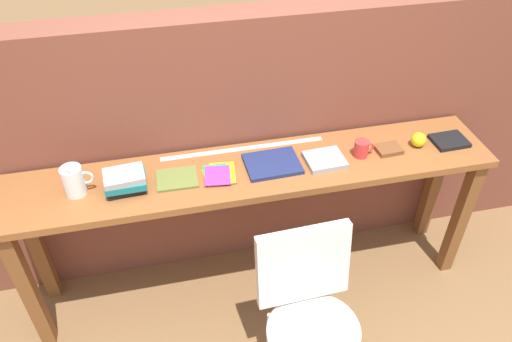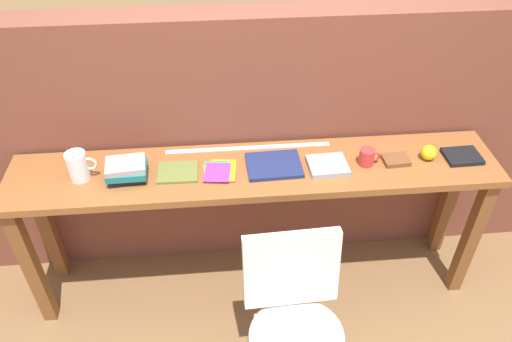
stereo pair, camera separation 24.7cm
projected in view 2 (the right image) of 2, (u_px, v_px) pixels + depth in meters
name	position (u px, v px, depth m)	size (l,w,h in m)	color
ground_plane	(260.00, 320.00, 2.85)	(40.00, 40.00, 0.00)	brown
brick_wall_back	(250.00, 144.00, 2.85)	(6.00, 0.20, 1.56)	brown
sideboard	(255.00, 189.00, 2.61)	(2.50, 0.44, 0.88)	brown
chair_white_moulded	(295.00, 313.00, 2.27)	(0.46, 0.47, 0.89)	silver
pitcher_white	(78.00, 166.00, 2.41)	(0.14, 0.10, 0.18)	white
book_stack_leftmost	(126.00, 170.00, 2.43)	(0.20, 0.16, 0.10)	black
magazine_cycling	(178.00, 172.00, 2.49)	(0.20, 0.16, 0.01)	olive
pamphlet_pile_colourful	(219.00, 171.00, 2.49)	(0.17, 0.19, 0.01)	orange
book_open_centre	(274.00, 165.00, 2.52)	(0.27, 0.22, 0.02)	navy
book_grey_hardcover	(328.00, 165.00, 2.52)	(0.20, 0.17, 0.03)	#9E9EA3
mug	(367.00, 157.00, 2.52)	(0.11, 0.08, 0.09)	red
leather_journal_brown	(396.00, 160.00, 2.55)	(0.13, 0.10, 0.02)	brown
sports_ball_small	(429.00, 153.00, 2.56)	(0.08, 0.08, 0.08)	yellow
book_repair_rightmost	(462.00, 156.00, 2.58)	(0.18, 0.15, 0.02)	black
ruler_metal_back_edge	(248.00, 148.00, 2.65)	(0.87, 0.03, 0.00)	silver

